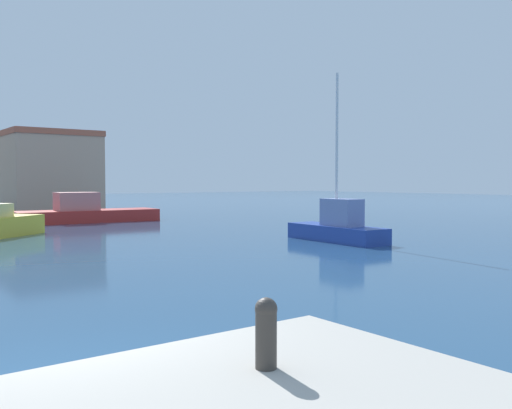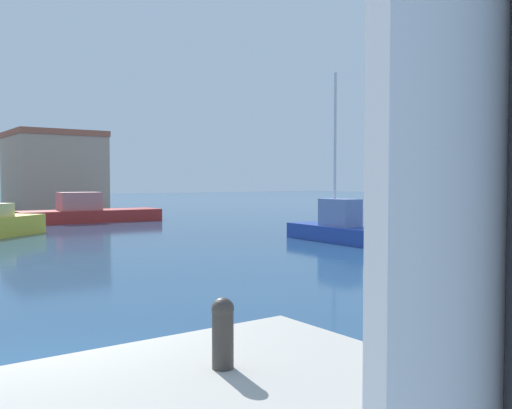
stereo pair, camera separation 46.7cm
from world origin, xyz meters
TOP-DOWN VIEW (x-y plane):
  - water at (15.00, 20.00)m, footprint 160.00×160.00m
  - mooring_bollard at (1.06, -2.66)m, footprint 0.20×0.20m
  - sailboat_blue_center_channel at (14.68, 10.01)m, footprint 1.70×4.98m
  - motorboat_red_inner_mooring at (10.09, 27.09)m, footprint 8.60×2.95m
  - yacht_club at (13.11, 44.70)m, footprint 7.54×8.11m

SIDE VIEW (x-z plane):
  - water at x=15.00m, z-range 0.00..0.00m
  - motorboat_red_inner_mooring at x=10.09m, z-range -0.34..1.50m
  - sailboat_blue_center_channel at x=14.68m, z-range -2.87..4.13m
  - mooring_bollard at x=1.06m, z-range 0.89..1.52m
  - yacht_club at x=13.11m, z-range 0.01..6.92m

